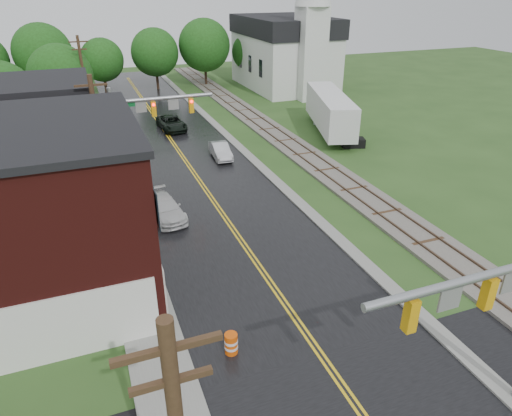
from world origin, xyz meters
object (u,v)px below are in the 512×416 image
pickup_white (165,208)px  tree_left_c (2,97)px  traffic_signal_near (503,302)px  utility_pole_b (101,148)px  church (288,45)px  semi_trailer (330,110)px  sedan_silver (220,151)px  construction_barrel (231,344)px  traffic_signal_far (144,117)px  suv_dark (172,123)px  tree_left_e (62,78)px  utility_pole_c (84,81)px

pickup_white → tree_left_c: bearing=111.1°
traffic_signal_near → utility_pole_b: utility_pole_b is taller
church → semi_trailer: 21.53m
sedan_silver → traffic_signal_near: bearing=-85.7°
traffic_signal_near → construction_barrel: bearing=139.3°
tree_left_c → semi_trailer: tree_left_c is taller
traffic_signal_far → suv_dark: (4.27, 12.82, -4.29)m
tree_left_e → pickup_white: size_ratio=1.79×
utility_pole_b → tree_left_c: utility_pole_b is taller
church → sedan_silver: (-17.00, -23.69, -5.20)m
suv_dark → semi_trailer: size_ratio=0.40×
traffic_signal_near → tree_left_c: tree_left_c is taller
suv_dark → pickup_white: bearing=-106.7°
tree_left_c → traffic_signal_far: bearing=-51.2°
traffic_signal_far → utility_pole_b: (-3.33, -5.00, -0.25)m
traffic_signal_near → tree_left_e: size_ratio=0.90×
tree_left_c → utility_pole_c: bearing=30.2°
church → utility_pole_c: 28.54m
pickup_white → sedan_silver: bearing=47.5°
utility_pole_c → pickup_white: bearing=-82.1°
church → tree_left_e: bearing=-164.8°
traffic_signal_near → tree_left_c: (-17.32, 37.90, -0.46)m
sedan_silver → suv_dark: bearing=106.1°
traffic_signal_far → tree_left_c: tree_left_c is taller
tree_left_c → tree_left_e: 7.82m
construction_barrel → traffic_signal_near: bearing=-40.7°
traffic_signal_near → tree_left_e: (-12.32, 43.90, -0.16)m
suv_dark → pickup_white: (-4.36, -19.04, -0.03)m
traffic_signal_near → traffic_signal_far: (-6.94, 25.00, 0.01)m
semi_trailer → utility_pole_c: bearing=153.5°
traffic_signal_near → utility_pole_c: utility_pole_c is taller
utility_pole_b → traffic_signal_near: bearing=-62.8°
tree_left_c → sedan_silver: tree_left_c is taller
tree_left_e → suv_dark: size_ratio=1.65×
utility_pole_b → sedan_silver: 13.32m
traffic_signal_near → traffic_signal_far: size_ratio=1.00×
traffic_signal_far → suv_dark: size_ratio=1.48×
church → traffic_signal_far: (-23.47, -26.74, -0.86)m
utility_pole_b → pickup_white: (3.24, -1.22, -4.06)m
church → tree_left_c: church is taller
utility_pole_b → utility_pole_c: size_ratio=1.00×
traffic_signal_far → pickup_white: size_ratio=1.61×
traffic_signal_near → sedan_silver: 28.38m
traffic_signal_far → church: bearing=48.7°
pickup_white → semi_trailer: size_ratio=0.36×
traffic_signal_far → pickup_white: bearing=-90.9°
sedan_silver → construction_barrel: bearing=-102.6°
tree_left_c → pickup_white: tree_left_c is taller
utility_pole_c → construction_barrel: size_ratio=9.43×
utility_pole_c → sedan_silver: 17.53m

